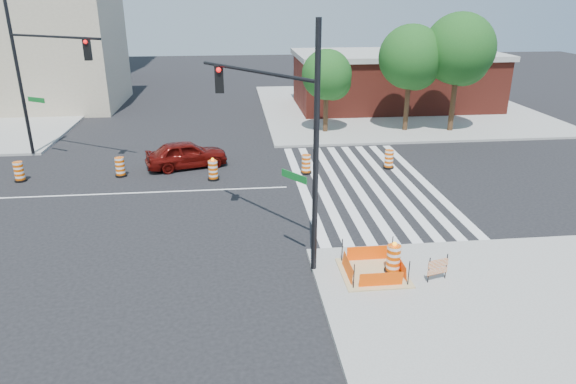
# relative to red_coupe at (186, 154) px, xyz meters

# --- Properties ---
(ground) EXTENTS (120.00, 120.00, 0.00)m
(ground) POSITION_rel_red_coupe_xyz_m (-1.86, -3.75, -0.75)
(ground) COLOR black
(ground) RESTS_ON ground
(sidewalk_ne) EXTENTS (22.00, 22.00, 0.15)m
(sidewalk_ne) POSITION_rel_red_coupe_xyz_m (16.14, 14.25, -0.68)
(sidewalk_ne) COLOR gray
(sidewalk_ne) RESTS_ON ground
(crosswalk_east) EXTENTS (6.75, 13.50, 0.01)m
(crosswalk_east) POSITION_rel_red_coupe_xyz_m (9.09, -3.75, -0.75)
(crosswalk_east) COLOR silver
(crosswalk_east) RESTS_ON ground
(lane_centerline) EXTENTS (14.00, 0.12, 0.01)m
(lane_centerline) POSITION_rel_red_coupe_xyz_m (-1.86, -3.75, -0.75)
(lane_centerline) COLOR silver
(lane_centerline) RESTS_ON ground
(excavation_pit) EXTENTS (2.20, 2.20, 0.90)m
(excavation_pit) POSITION_rel_red_coupe_xyz_m (7.14, -12.75, -0.53)
(excavation_pit) COLOR tan
(excavation_pit) RESTS_ON ground
(brick_storefront) EXTENTS (16.50, 8.50, 4.60)m
(brick_storefront) POSITION_rel_red_coupe_xyz_m (16.14, 14.25, 1.57)
(brick_storefront) COLOR maroon
(brick_storefront) RESTS_ON ground
(beige_midrise) EXTENTS (14.00, 10.00, 10.00)m
(beige_midrise) POSITION_rel_red_coupe_xyz_m (-13.86, 18.25, 4.25)
(beige_midrise) COLOR tan
(beige_midrise) RESTS_ON ground
(red_coupe) EXTENTS (4.73, 2.94, 1.50)m
(red_coupe) POSITION_rel_red_coupe_xyz_m (0.00, 0.00, 0.00)
(red_coupe) COLOR #530A07
(red_coupe) RESTS_ON ground
(signal_pole_se) EXTENTS (3.70, 5.16, 8.22)m
(signal_pole_se) POSITION_rel_red_coupe_xyz_m (4.20, -10.77, 4.29)
(signal_pole_se) COLOR black
(signal_pole_se) RESTS_ON ground
(signal_pole_nw) EXTENTS (5.67, 3.66, 8.73)m
(signal_pole_nw) POSITION_rel_red_coupe_xyz_m (-7.75, 2.28, 4.59)
(signal_pole_nw) COLOR black
(signal_pole_nw) RESTS_ON ground
(pit_drum) EXTENTS (0.58, 0.58, 1.15)m
(pit_drum) POSITION_rel_red_coupe_xyz_m (7.81, -12.75, -0.13)
(pit_drum) COLOR black
(pit_drum) RESTS_ON ground
(barricade) EXTENTS (0.75, 0.24, 0.91)m
(barricade) POSITION_rel_red_coupe_xyz_m (9.09, -13.43, -0.10)
(barricade) COLOR #DC5204
(barricade) RESTS_ON ground
(tree_north_c) EXTENTS (3.40, 3.33, 5.67)m
(tree_north_c) POSITION_rel_red_coupe_xyz_m (8.99, 6.59, 3.05)
(tree_north_c) COLOR #382314
(tree_north_c) RESTS_ON ground
(tree_north_d) EXTENTS (4.25, 4.25, 7.23)m
(tree_north_d) POSITION_rel_red_coupe_xyz_m (14.59, 6.35, 4.10)
(tree_north_d) COLOR #382314
(tree_north_d) RESTS_ON ground
(tree_north_e) EXTENTS (4.70, 4.70, 7.98)m
(tree_north_e) POSITION_rel_red_coupe_xyz_m (17.69, 5.94, 4.61)
(tree_north_e) COLOR #382314
(tree_north_e) RESTS_ON ground
(median_drum_1) EXTENTS (0.60, 0.60, 1.02)m
(median_drum_1) POSITION_rel_red_coupe_xyz_m (-8.36, -1.38, -0.27)
(median_drum_1) COLOR black
(median_drum_1) RESTS_ON ground
(median_drum_2) EXTENTS (0.60, 0.60, 1.02)m
(median_drum_2) POSITION_rel_red_coupe_xyz_m (-3.37, -1.16, -0.27)
(median_drum_2) COLOR black
(median_drum_2) RESTS_ON ground
(median_drum_3) EXTENTS (0.60, 0.60, 1.18)m
(median_drum_3) POSITION_rel_red_coupe_xyz_m (1.50, -2.25, -0.26)
(median_drum_3) COLOR black
(median_drum_3) RESTS_ON ground
(median_drum_4) EXTENTS (0.60, 0.60, 1.02)m
(median_drum_4) POSITION_rel_red_coupe_xyz_m (6.41, -1.78, -0.27)
(median_drum_4) COLOR black
(median_drum_4) RESTS_ON ground
(median_drum_5) EXTENTS (0.60, 0.60, 1.02)m
(median_drum_5) POSITION_rel_red_coupe_xyz_m (11.07, -1.40, -0.27)
(median_drum_5) COLOR black
(median_drum_5) RESTS_ON ground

